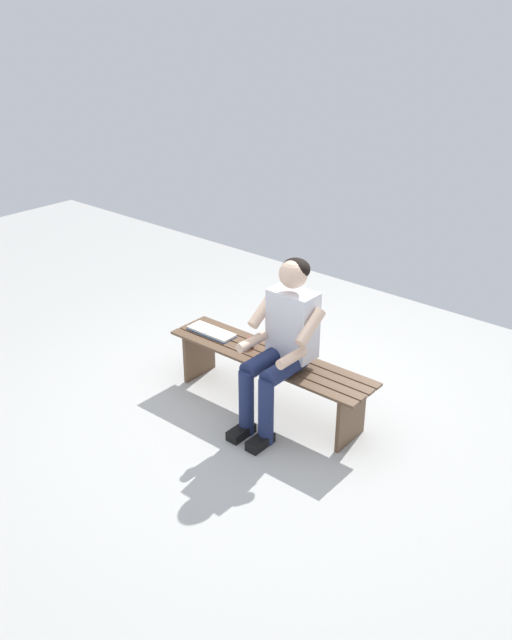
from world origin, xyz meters
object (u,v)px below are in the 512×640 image
apple (251,342)px  book_open (212,332)px  person_seated (282,339)px  bench_near (269,368)px

apple → book_open: (0.39, 0.02, -0.03)m
person_seated → apple: person_seated is taller
apple → bench_near: bearing=175.7°
bench_near → apple: bearing=-4.3°
apple → book_open: apple is taller
person_seated → book_open: person_seated is taller
bench_near → apple: apple is taller
apple → book_open: size_ratio=0.20×
bench_near → person_seated: bearing=153.2°
bench_near → book_open: book_open is taller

